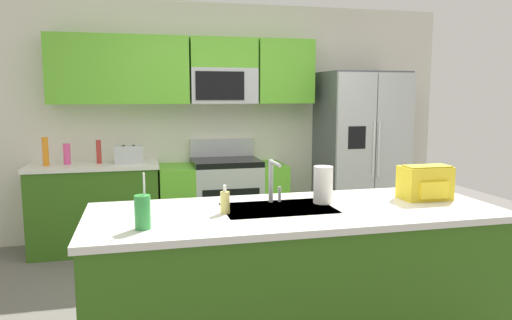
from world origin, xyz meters
TOP-DOWN VIEW (x-y plane):
  - ground_plane at (0.00, 0.00)m, footprint 9.00×9.00m
  - kitchen_wall_unit at (-0.14, 2.08)m, footprint 5.20×0.43m
  - back_counter at (-1.42, 1.80)m, footprint 1.28×0.63m
  - range_oven at (-0.09, 1.80)m, footprint 1.36×0.61m
  - refrigerator at (1.49, 1.73)m, footprint 0.90×0.76m
  - island_counter at (-0.04, -0.55)m, footprint 2.51×0.95m
  - toaster at (-1.07, 1.75)m, footprint 0.28×0.16m
  - pepper_mill at (-1.37, 1.80)m, footprint 0.05×0.05m
  - bottle_pink at (-1.68, 1.81)m, footprint 0.07×0.07m
  - bottle_orange at (-1.87, 1.75)m, footprint 0.06×0.06m
  - sink_faucet at (-0.14, -0.36)m, footprint 0.08×0.21m
  - drink_cup_green at (-0.96, -0.79)m, footprint 0.08×0.08m
  - soap_dispenser at (-0.48, -0.56)m, footprint 0.06×0.06m
  - paper_towel_roll at (0.18, -0.44)m, footprint 0.12×0.12m
  - backpack at (0.89, -0.49)m, footprint 0.32×0.22m

SIDE VIEW (x-z plane):
  - ground_plane at x=0.00m, z-range 0.00..0.00m
  - range_oven at x=-0.09m, z-range -0.11..0.99m
  - back_counter at x=-1.42m, z-range 0.00..0.90m
  - island_counter at x=-0.04m, z-range 0.00..0.90m
  - refrigerator at x=1.49m, z-range 0.00..1.85m
  - soap_dispenser at x=-0.48m, z-range 0.88..1.05m
  - toaster at x=-1.07m, z-range 0.90..1.08m
  - drink_cup_green at x=-0.96m, z-range 0.84..1.14m
  - bottle_pink at x=-1.68m, z-range 0.90..1.11m
  - backpack at x=0.89m, z-range 0.90..1.13m
  - pepper_mill at x=-1.37m, z-range 0.90..1.14m
  - paper_towel_roll at x=0.18m, z-range 0.90..1.14m
  - bottle_orange at x=-1.87m, z-range 0.90..1.18m
  - sink_faucet at x=-0.14m, z-range 0.93..1.21m
  - kitchen_wall_unit at x=-0.14m, z-range 0.17..2.77m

